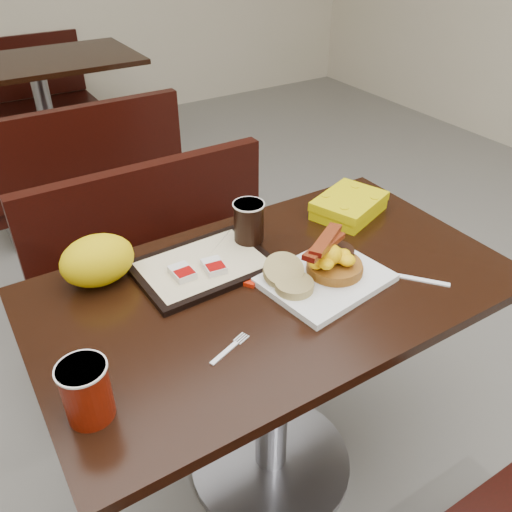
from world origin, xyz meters
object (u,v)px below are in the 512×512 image
coffee_cup_near (87,392)px  fork (224,353)px  pancake_stack (335,266)px  bench_near_n (173,271)px  bench_far_s (81,162)px  clamshell (349,206)px  table_near (272,386)px  hashbrown_sleeve_right (214,266)px  bench_far_n (24,94)px  tray (203,266)px  table_far (48,121)px  platter (326,279)px  coffee_cup_far (249,222)px  knife (415,279)px  hashbrown_sleeve_left (182,272)px  paper_bag (97,260)px

coffee_cup_near → fork: size_ratio=1.07×
coffee_cup_near → pancake_stack: bearing=8.8°
bench_near_n → bench_far_s: 1.20m
pancake_stack → clamshell: bearing=43.6°
table_near → hashbrown_sleeve_right: 0.43m
bench_far_n → fork: (-0.23, -3.45, 0.39)m
bench_near_n → hashbrown_sleeve_right: (-0.11, -0.58, 0.42)m
tray → hashbrown_sleeve_right: hashbrown_sleeve_right is taller
table_far → platter: size_ratio=4.02×
tray → coffee_cup_far: (0.16, 0.04, 0.06)m
table_far → fork: fork is taller
bench_far_n → table_far: bearing=-90.0°
knife → bench_far_s: bearing=149.1°
table_near → table_far: bearing=90.0°
tray → hashbrown_sleeve_right: (0.01, -0.04, 0.02)m
table_near → knife: bearing=-29.1°
hashbrown_sleeve_right → bench_far_n: bearing=94.7°
table_near → platter: bearing=-29.3°
pancake_stack → hashbrown_sleeve_left: (-0.34, 0.19, -0.01)m
coffee_cup_near → fork: coffee_cup_near is taller
table_near → bench_far_s: table_near is taller
pancake_stack → hashbrown_sleeve_left: size_ratio=2.11×
table_far → coffee_cup_far: bearing=-89.0°
hashbrown_sleeve_right → pancake_stack: bearing=-26.8°
table_near → coffee_cup_far: 0.49m
tray → paper_bag: (-0.24, 0.09, 0.06)m
coffee_cup_far → pancake_stack: bearing=-66.5°
coffee_cup_near → hashbrown_sleeve_right: bearing=33.9°
platter → hashbrown_sleeve_right: (-0.22, 0.18, 0.02)m
tray → hashbrown_sleeve_left: (-0.07, -0.02, 0.02)m
knife → hashbrown_sleeve_left: hashbrown_sleeve_left is taller
clamshell → coffee_cup_near: bearing=179.7°
bench_far_n → coffee_cup_near: bearing=-98.5°
bench_near_n → platter: bearing=-81.7°
table_far → paper_bag: paper_bag is taller
table_far → knife: size_ratio=6.94×
coffee_cup_far → paper_bag: same height
bench_far_n → tray: (-0.12, -3.15, 0.40)m
table_near → table_far: size_ratio=1.00×
fork → hashbrown_sleeve_right: bearing=45.7°
tray → clamshell: bearing=0.4°
knife → paper_bag: (-0.68, 0.42, 0.06)m
table_far → hashbrown_sleeve_left: 2.50m
table_far → platter: platter is taller
bench_far_n → paper_bag: 3.11m
bench_far_n → knife: bearing=-84.8°
coffee_cup_near → knife: size_ratio=0.72×
table_far → clamshell: 2.49m
bench_near_n → coffee_cup_near: (-0.52, -0.86, 0.45)m
table_near → platter: platter is taller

